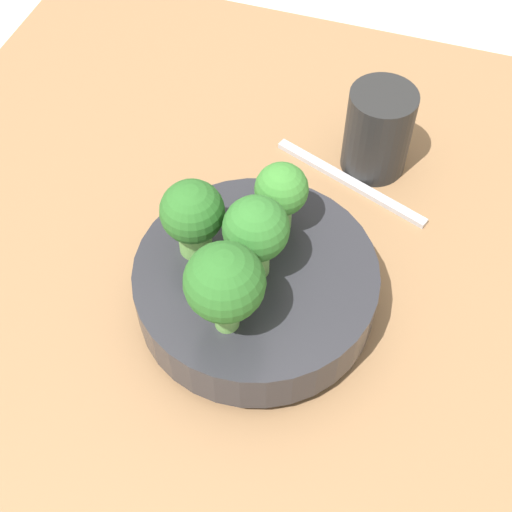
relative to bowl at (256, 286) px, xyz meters
name	(u,v)px	position (x,y,z in m)	size (l,w,h in m)	color
ground_plane	(286,322)	(-0.02, -0.02, -0.08)	(6.00, 6.00, 0.00)	beige
table	(287,309)	(-0.02, -0.02, -0.06)	(0.87, 0.83, 0.05)	olive
bowl	(256,286)	(0.00, 0.00, 0.00)	(0.21, 0.21, 0.06)	#28282D
broccoli_floret_right	(193,215)	(0.06, -0.01, 0.07)	(0.05, 0.05, 0.08)	#6BA34C
broccoli_floret_front	(281,192)	(0.00, -0.05, 0.07)	(0.05, 0.05, 0.07)	#6BA34C
broccoli_floret_center	(256,232)	(0.00, 0.00, 0.08)	(0.05, 0.05, 0.08)	#6BA34C
broccoli_floret_back	(225,284)	(0.01, 0.06, 0.08)	(0.06, 0.06, 0.09)	#6BA34C
cup	(378,131)	(-0.06, -0.21, 0.01)	(0.07, 0.07, 0.09)	black
fork	(350,182)	(-0.05, -0.17, -0.03)	(0.17, 0.07, 0.01)	#B2B2B7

